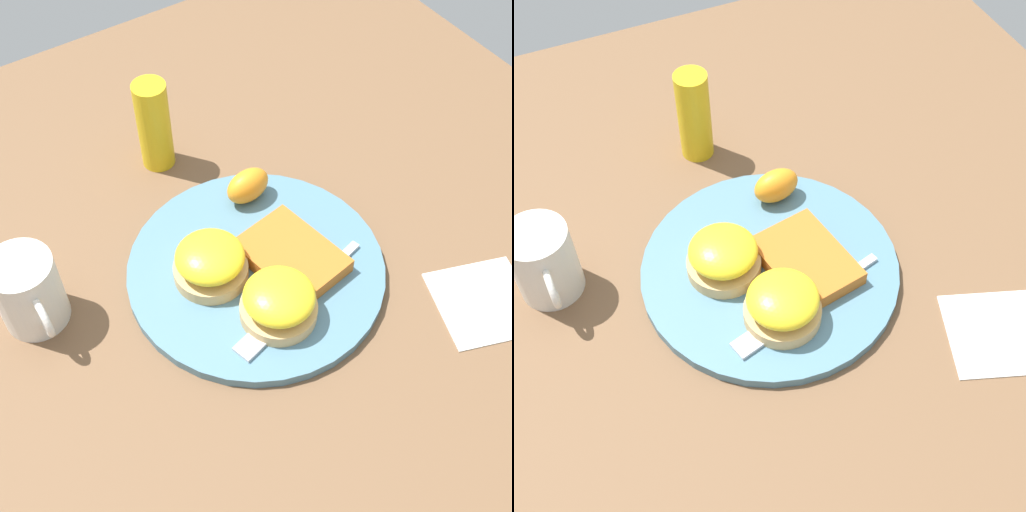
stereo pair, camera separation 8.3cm
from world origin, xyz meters
The scene contains 10 objects.
ground_plane centered at (0.00, 0.00, 0.00)m, with size 1.10×1.10×0.00m, color brown.
plate centered at (0.00, 0.00, 0.01)m, with size 0.31×0.31×0.01m, color slate.
sandwich_benedict_left centered at (-0.02, -0.05, 0.04)m, with size 0.09×0.09×0.05m.
sandwich_benedict_right centered at (0.07, -0.02, 0.04)m, with size 0.09×0.09×0.05m.
hashbrown_patty centered at (0.02, 0.04, 0.02)m, with size 0.12×0.09×0.02m, color #BA6321.
orange_wedge centered at (-0.10, 0.05, 0.04)m, with size 0.06×0.04×0.04m, color orange.
fork centered at (0.07, 0.00, 0.02)m, with size 0.07×0.21×0.00m.
cup centered at (-0.09, -0.24, 0.05)m, with size 0.11×0.07×0.10m.
napkin centered at (0.18, 0.20, 0.00)m, with size 0.11×0.11×0.00m, color white.
condiment_bottle centered at (-0.23, -0.01, 0.06)m, with size 0.04×0.04×0.13m, color gold.
Camera 2 is at (0.47, -0.21, 0.69)m, focal length 50.00 mm.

